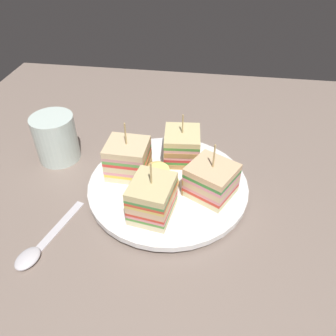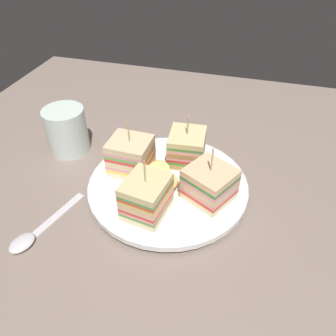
{
  "view_description": "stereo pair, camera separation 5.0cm",
  "coord_description": "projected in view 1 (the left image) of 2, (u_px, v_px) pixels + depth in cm",
  "views": [
    {
      "loc": [
        5.62,
        -38.28,
        36.75
      ],
      "look_at": [
        0.0,
        0.0,
        4.72
      ],
      "focal_mm": 35.2,
      "sensor_mm": 36.0,
      "label": 1
    },
    {
      "loc": [
        10.52,
        -37.23,
        36.75
      ],
      "look_at": [
        0.0,
        0.0,
        4.72
      ],
      "focal_mm": 35.2,
      "sensor_mm": 36.0,
      "label": 2
    }
  ],
  "objects": [
    {
      "name": "sandwich_wedge_2",
      "position": [
        182.0,
        146.0,
        0.55
      ],
      "size": [
        6.36,
        6.98,
        8.54
      ],
      "rotation": [
        0.0,
        0.0,
        11.09
      ],
      "color": "#DEB589",
      "rests_on": "plate"
    },
    {
      "name": "ground_plane",
      "position": [
        168.0,
        194.0,
        0.54
      ],
      "size": [
        96.99,
        92.98,
        1.8
      ],
      "primitive_type": "cube",
      "color": "gray"
    },
    {
      "name": "sandwich_wedge_0",
      "position": [
        152.0,
        198.0,
        0.45
      ],
      "size": [
        6.44,
        7.26,
        9.14
      ],
      "rotation": [
        0.0,
        0.0,
        7.7
      ],
      "color": "beige",
      "rests_on": "plate"
    },
    {
      "name": "drinking_glass",
      "position": [
        57.0,
        141.0,
        0.58
      ],
      "size": [
        7.3,
        7.3,
        8.33
      ],
      "color": "silver",
      "rests_on": "ground_plane"
    },
    {
      "name": "spoon",
      "position": [
        36.0,
        250.0,
        0.44
      ],
      "size": [
        5.52,
        13.49,
        1.0
      ],
      "rotation": [
        0.0,
        0.0,
        4.44
      ],
      "color": "silver",
      "rests_on": "ground_plane"
    },
    {
      "name": "chip_pile",
      "position": [
        161.0,
        178.0,
        0.51
      ],
      "size": [
        6.7,
        7.48,
        2.91
      ],
      "color": "#E5D671",
      "rests_on": "plate"
    },
    {
      "name": "plate",
      "position": [
        168.0,
        186.0,
        0.53
      ],
      "size": [
        25.23,
        25.23,
        1.72
      ],
      "color": "white",
      "rests_on": "ground_plane"
    },
    {
      "name": "sandwich_wedge_3",
      "position": [
        128.0,
        159.0,
        0.52
      ],
      "size": [
        6.65,
        6.04,
        9.46
      ],
      "rotation": [
        0.0,
        0.0,
        12.54
      ],
      "color": "beige",
      "rests_on": "plate"
    },
    {
      "name": "sandwich_wedge_1",
      "position": [
        211.0,
        180.0,
        0.49
      ],
      "size": [
        8.56,
        8.39,
        8.99
      ],
      "rotation": [
        0.0,
        0.0,
        8.93
      ],
      "color": "beige",
      "rests_on": "plate"
    }
  ]
}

